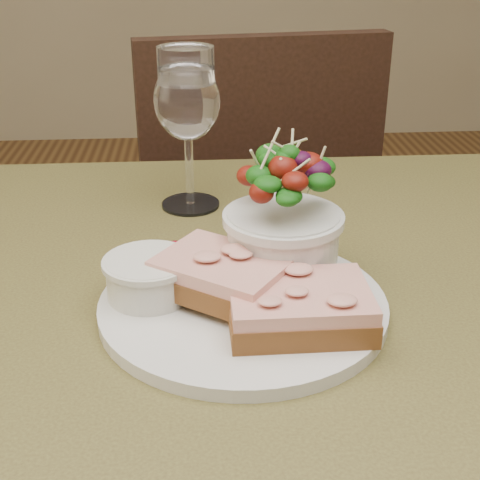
{
  "coord_description": "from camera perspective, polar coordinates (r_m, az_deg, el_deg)",
  "views": [
    {
      "loc": [
        -0.05,
        -0.52,
        1.06
      ],
      "look_at": [
        -0.01,
        0.0,
        0.81
      ],
      "focal_mm": 50.0,
      "sensor_mm": 36.0,
      "label": 1
    }
  ],
  "objects": [
    {
      "name": "cafe_table",
      "position": [
        0.67,
        1.21,
        -12.7
      ],
      "size": [
        0.8,
        0.8,
        0.75
      ],
      "color": "#43381C",
      "rests_on": "ground"
    },
    {
      "name": "chair_far",
      "position": [
        1.48,
        0.12,
        -5.83
      ],
      "size": [
        0.48,
        0.48,
        0.9
      ],
      "rotation": [
        0.0,
        0.0,
        3.29
      ],
      "color": "black",
      "rests_on": "ground"
    },
    {
      "name": "dinner_plate",
      "position": [
        0.59,
        0.25,
        -5.56
      ],
      "size": [
        0.25,
        0.25,
        0.01
      ],
      "primitive_type": "cylinder",
      "color": "silver",
      "rests_on": "cafe_table"
    },
    {
      "name": "sandwich_front",
      "position": [
        0.55,
        5.09,
        -5.69
      ],
      "size": [
        0.12,
        0.09,
        0.03
      ],
      "rotation": [
        0.0,
        0.0,
        0.01
      ],
      "color": "#512D15",
      "rests_on": "dinner_plate"
    },
    {
      "name": "sandwich_back",
      "position": [
        0.58,
        -1.47,
        -2.98
      ],
      "size": [
        0.14,
        0.13,
        0.03
      ],
      "rotation": [
        0.0,
        0.0,
        -0.62
      ],
      "color": "#512D15",
      "rests_on": "dinner_plate"
    },
    {
      "name": "ramekin",
      "position": [
        0.59,
        -7.77,
        -3.03
      ],
      "size": [
        0.07,
        0.07,
        0.04
      ],
      "color": "silver",
      "rests_on": "dinner_plate"
    },
    {
      "name": "salad_bowl",
      "position": [
        0.61,
        3.72,
        2.14
      ],
      "size": [
        0.1,
        0.1,
        0.13
      ],
      "color": "silver",
      "rests_on": "dinner_plate"
    },
    {
      "name": "garnish",
      "position": [
        0.66,
        -4.68,
        -0.97
      ],
      "size": [
        0.05,
        0.04,
        0.02
      ],
      "color": "#0B3C0B",
      "rests_on": "dinner_plate"
    },
    {
      "name": "wine_glass",
      "position": [
        0.78,
        -4.53,
        11.36
      ],
      "size": [
        0.08,
        0.08,
        0.18
      ],
      "color": "white",
      "rests_on": "cafe_table"
    }
  ]
}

